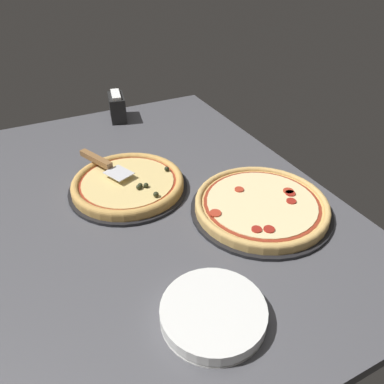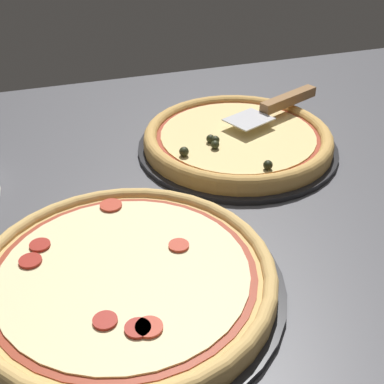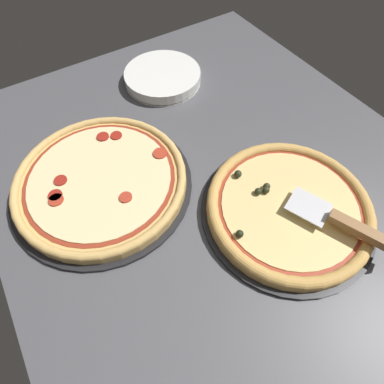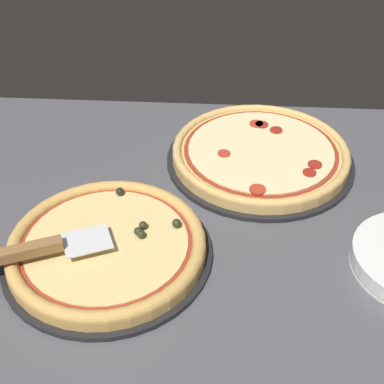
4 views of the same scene
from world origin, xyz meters
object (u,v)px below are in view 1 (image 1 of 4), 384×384
object	(u,v)px
pizza_back	(261,204)
serving_spatula	(100,161)
napkin_holder	(117,107)
pizza_front	(128,183)
plate_stack	(213,313)

from	to	relation	value
pizza_back	serving_spatula	distance (cm)	54.60
pizza_back	serving_spatula	bearing A→B (deg)	-137.36
serving_spatula	napkin_holder	xyz separation A→B (cm)	(-43.25, 19.47, -0.41)
serving_spatula	napkin_holder	world-z (taller)	napkin_holder
pizza_front	plate_stack	distance (cm)	54.74
pizza_front	napkin_holder	world-z (taller)	napkin_holder
serving_spatula	pizza_back	bearing A→B (deg)	42.64
pizza_front	napkin_holder	xyz separation A→B (cm)	(-54.92, 13.89, 2.93)
pizza_back	pizza_front	bearing A→B (deg)	-132.20
napkin_holder	serving_spatula	bearing A→B (deg)	-24.23
plate_stack	pizza_back	bearing A→B (deg)	130.37
serving_spatula	pizza_front	bearing A→B (deg)	25.54
pizza_front	serving_spatula	xyz separation A→B (cm)	(-11.67, -5.58, 3.35)
pizza_back	plate_stack	size ratio (longest dim) A/B	1.71
pizza_front	napkin_holder	distance (cm)	56.73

